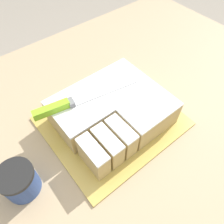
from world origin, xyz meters
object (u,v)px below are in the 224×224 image
object	(u,v)px
knife	(66,104)
coffee_cup	(19,181)
cake	(112,111)
cake_board	(112,121)

from	to	relation	value
knife	coffee_cup	world-z (taller)	knife
cake	cake_board	bearing A→B (deg)	-140.27
cake_board	coffee_cup	distance (m)	0.31
knife	cake_board	bearing A→B (deg)	-22.52
knife	coffee_cup	bearing A→B (deg)	-144.86
cake_board	knife	xyz separation A→B (m)	(-0.11, 0.07, 0.10)
cake_board	cake	world-z (taller)	cake
cake_board	cake	size ratio (longest dim) A/B	1.27
cake_board	cake	distance (m)	0.05
cake_board	coffee_cup	world-z (taller)	coffee_cup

